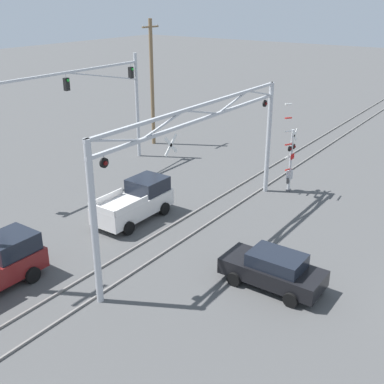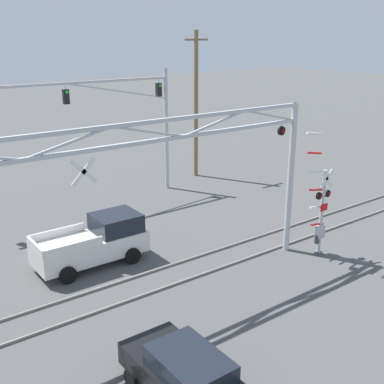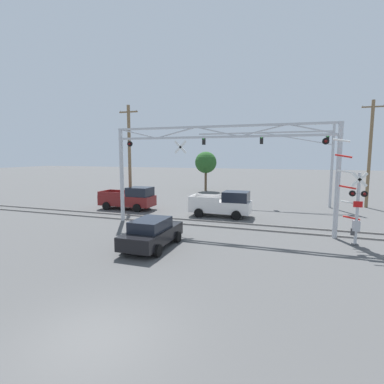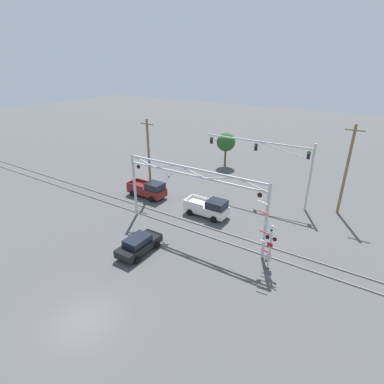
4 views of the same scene
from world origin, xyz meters
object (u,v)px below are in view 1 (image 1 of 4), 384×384
object	(u,v)px
crossing_gantry	(201,148)
traffic_signal_span	(104,92)
crossing_signal_mast	(290,160)
pickup_truck_lead	(136,201)
sedan_waiting	(273,269)
utility_pole_right	(152,82)

from	to	relation	value
crossing_gantry	traffic_signal_span	xyz separation A→B (m)	(4.68, 10.97, 0.73)
crossing_signal_mast	traffic_signal_span	size ratio (longest dim) A/B	0.45
traffic_signal_span	pickup_truck_lead	bearing A→B (deg)	-125.87
pickup_truck_lead	sedan_waiting	bearing A→B (deg)	-100.73
traffic_signal_span	pickup_truck_lead	world-z (taller)	traffic_signal_span
crossing_gantry	traffic_signal_span	bearing A→B (deg)	66.88
crossing_signal_mast	utility_pole_right	bearing A→B (deg)	76.53
traffic_signal_span	sedan_waiting	size ratio (longest dim) A/B	3.00
crossing_gantry	utility_pole_right	size ratio (longest dim) A/B	1.50
utility_pole_right	sedan_waiting	bearing A→B (deg)	-127.38
crossing_gantry	traffic_signal_span	size ratio (longest dim) A/B	1.13
crossing_gantry	sedan_waiting	xyz separation A→B (m)	(-2.13, -5.07, -3.74)
utility_pole_right	crossing_gantry	bearing A→B (deg)	-132.21
sedan_waiting	utility_pole_right	xyz separation A→B (m)	(13.16, 17.23, 4.18)
pickup_truck_lead	utility_pole_right	distance (m)	14.68
pickup_truck_lead	crossing_signal_mast	bearing A→B (deg)	-31.33
crossing_gantry	sedan_waiting	distance (m)	6.65
crossing_signal_mast	sedan_waiting	distance (m)	10.79
crossing_signal_mast	utility_pole_right	xyz separation A→B (m)	(3.19, 13.30, 2.96)
crossing_gantry	pickup_truck_lead	world-z (taller)	crossing_gantry
crossing_signal_mast	pickup_truck_lead	world-z (taller)	crossing_signal_mast
traffic_signal_span	sedan_waiting	distance (m)	17.99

